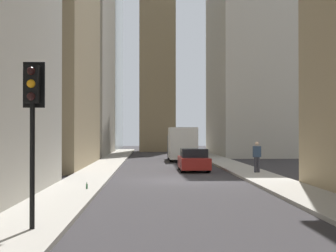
{
  "coord_description": "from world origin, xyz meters",
  "views": [
    {
      "loc": [
        -25.71,
        1.39,
        2.42
      ],
      "look_at": [
        17.72,
        -0.19,
        2.97
      ],
      "focal_mm": 55.25,
      "sensor_mm": 36.0,
      "label": 1
    }
  ],
  "objects": [
    {
      "name": "building_left_far",
      "position": [
        29.54,
        -10.6,
        16.54
      ],
      "size": [
        16.51,
        10.5,
        33.06
      ],
      "color": "#B7B2A5",
      "rests_on": "ground_plane"
    },
    {
      "name": "delivery_truck",
      "position": [
        18.59,
        -1.4,
        1.46
      ],
      "size": [
        6.46,
        2.25,
        2.84
      ],
      "color": "silver",
      "rests_on": "ground_plane"
    },
    {
      "name": "church_spire",
      "position": [
        40.71,
        0.36,
        18.69
      ],
      "size": [
        5.01,
        5.01,
        35.72
      ],
      "color": "#9E8966",
      "rests_on": "ground_plane"
    },
    {
      "name": "sidewalk_right",
      "position": [
        0.0,
        4.5,
        0.07
      ],
      "size": [
        90.0,
        2.2,
        0.14
      ],
      "primitive_type": "cube",
      "color": "#A8A399",
      "rests_on": "ground_plane"
    },
    {
      "name": "building_right_far",
      "position": [
        29.22,
        10.59,
        12.16
      ],
      "size": [
        16.92,
        10.5,
        24.3
      ],
      "color": "#A8A091",
      "rests_on": "ground_plane"
    },
    {
      "name": "discarded_bottle",
      "position": [
        -4.75,
        3.91,
        0.25
      ],
      "size": [
        0.07,
        0.07,
        0.27
      ],
      "color": "#236033",
      "rests_on": "sidewalk_right"
    },
    {
      "name": "sedan_red",
      "position": [
        6.66,
        -1.4,
        0.66
      ],
      "size": [
        4.3,
        1.78,
        1.42
      ],
      "color": "maroon",
      "rests_on": "ground_plane"
    },
    {
      "name": "pedestrian",
      "position": [
        3.57,
        -4.76,
        1.1
      ],
      "size": [
        0.26,
        0.44,
        1.76
      ],
      "color": "#33333D",
      "rests_on": "sidewalk_left"
    },
    {
      "name": "sidewalk_left",
      "position": [
        0.0,
        -4.5,
        0.07
      ],
      "size": [
        90.0,
        2.2,
        0.14
      ],
      "primitive_type": "cube",
      "color": "#A8A399",
      "rests_on": "ground_plane"
    },
    {
      "name": "traffic_light_foreground",
      "position": [
        -13.38,
        4.16,
        3.06
      ],
      "size": [
        0.43,
        0.52,
        3.98
      ],
      "color": "black",
      "rests_on": "sidewalk_right"
    },
    {
      "name": "ground_plane",
      "position": [
        0.0,
        0.0,
        0.0
      ],
      "size": [
        135.0,
        135.0,
        0.0
      ],
      "primitive_type": "plane",
      "color": "#302D30"
    }
  ]
}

